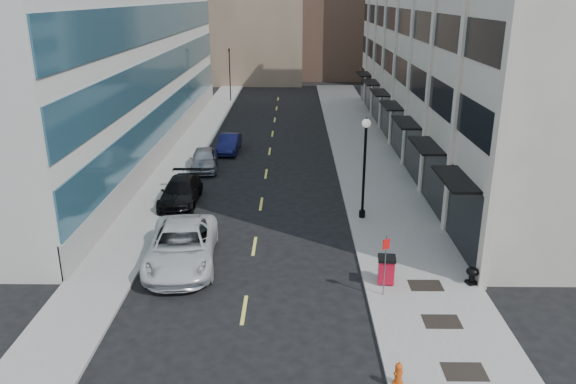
{
  "coord_description": "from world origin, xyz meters",
  "views": [
    {
      "loc": [
        1.97,
        -17.49,
        11.85
      ],
      "look_at": [
        1.68,
        8.44,
        2.72
      ],
      "focal_mm": 35.0,
      "sensor_mm": 36.0,
      "label": 1
    }
  ],
  "objects_px": {
    "urn_planter": "(472,274)",
    "fire_hydrant": "(398,373)",
    "car_black_pickup": "(181,192)",
    "car_blue_sedan": "(229,143)",
    "lamppost": "(365,159)",
    "car_silver_sedan": "(204,159)",
    "sign_post": "(385,257)",
    "traffic_signal": "(229,52)",
    "trash_bin": "(386,269)",
    "car_white_van": "(182,246)"
  },
  "relations": [
    {
      "from": "car_blue_sedan",
      "to": "lamppost",
      "type": "relative_size",
      "value": 0.76
    },
    {
      "from": "traffic_signal",
      "to": "car_blue_sedan",
      "type": "bearing_deg",
      "value": -84.1
    },
    {
      "from": "lamppost",
      "to": "urn_planter",
      "type": "distance_m",
      "value": 8.98
    },
    {
      "from": "fire_hydrant",
      "to": "sign_post",
      "type": "relative_size",
      "value": 0.3
    },
    {
      "from": "trash_bin",
      "to": "car_black_pickup",
      "type": "bearing_deg",
      "value": 143.12
    },
    {
      "from": "traffic_signal",
      "to": "car_silver_sedan",
      "type": "height_order",
      "value": "traffic_signal"
    },
    {
      "from": "traffic_signal",
      "to": "car_blue_sedan",
      "type": "height_order",
      "value": "traffic_signal"
    },
    {
      "from": "car_white_van",
      "to": "car_silver_sedan",
      "type": "height_order",
      "value": "car_white_van"
    },
    {
      "from": "lamppost",
      "to": "car_blue_sedan",
      "type": "bearing_deg",
      "value": 122.37
    },
    {
      "from": "traffic_signal",
      "to": "fire_hydrant",
      "type": "xyz_separation_m",
      "value": [
        10.8,
        -50.63,
        -5.17
      ]
    },
    {
      "from": "car_silver_sedan",
      "to": "sign_post",
      "type": "xyz_separation_m",
      "value": [
        10.12,
        -18.01,
        1.1
      ]
    },
    {
      "from": "traffic_signal",
      "to": "sign_post",
      "type": "bearing_deg",
      "value": -76.06
    },
    {
      "from": "car_black_pickup",
      "to": "fire_hydrant",
      "type": "distance_m",
      "value": 19.46
    },
    {
      "from": "car_silver_sedan",
      "to": "urn_planter",
      "type": "bearing_deg",
      "value": -56.95
    },
    {
      "from": "car_black_pickup",
      "to": "sign_post",
      "type": "relative_size",
      "value": 1.94
    },
    {
      "from": "traffic_signal",
      "to": "fire_hydrant",
      "type": "distance_m",
      "value": 52.02
    },
    {
      "from": "fire_hydrant",
      "to": "trash_bin",
      "type": "height_order",
      "value": "trash_bin"
    },
    {
      "from": "trash_bin",
      "to": "traffic_signal",
      "type": "bearing_deg",
      "value": 110.56
    },
    {
      "from": "traffic_signal",
      "to": "trash_bin",
      "type": "xyz_separation_m",
      "value": [
        11.43,
        -43.96,
        -4.91
      ]
    },
    {
      "from": "urn_planter",
      "to": "car_black_pickup",
      "type": "bearing_deg",
      "value": 145.22
    },
    {
      "from": "car_white_van",
      "to": "urn_planter",
      "type": "xyz_separation_m",
      "value": [
        12.8,
        -2.0,
        -0.3
      ]
    },
    {
      "from": "car_white_van",
      "to": "fire_hydrant",
      "type": "distance_m",
      "value": 12.12
    },
    {
      "from": "car_silver_sedan",
      "to": "trash_bin",
      "type": "relative_size",
      "value": 3.69
    },
    {
      "from": "traffic_signal",
      "to": "car_blue_sedan",
      "type": "relative_size",
      "value": 1.62
    },
    {
      "from": "car_black_pickup",
      "to": "car_blue_sedan",
      "type": "xyz_separation_m",
      "value": [
        1.6,
        11.75,
        -0.05
      ]
    },
    {
      "from": "car_silver_sedan",
      "to": "car_blue_sedan",
      "type": "relative_size",
      "value": 1.04
    },
    {
      "from": "car_white_van",
      "to": "traffic_signal",
      "type": "bearing_deg",
      "value": 88.38
    },
    {
      "from": "fire_hydrant",
      "to": "traffic_signal",
      "type": "bearing_deg",
      "value": 81.18
    },
    {
      "from": "car_white_van",
      "to": "trash_bin",
      "type": "relative_size",
      "value": 5.42
    },
    {
      "from": "car_silver_sedan",
      "to": "urn_planter",
      "type": "xyz_separation_m",
      "value": [
        14.06,
        -17.0,
        -0.15
      ]
    },
    {
      "from": "trash_bin",
      "to": "sign_post",
      "type": "relative_size",
      "value": 0.45
    },
    {
      "from": "car_blue_sedan",
      "to": "urn_planter",
      "type": "height_order",
      "value": "car_blue_sedan"
    },
    {
      "from": "car_white_van",
      "to": "trash_bin",
      "type": "distance_m",
      "value": 9.33
    },
    {
      "from": "traffic_signal",
      "to": "car_silver_sedan",
      "type": "relative_size",
      "value": 1.56
    },
    {
      "from": "car_blue_sedan",
      "to": "trash_bin",
      "type": "height_order",
      "value": "car_blue_sedan"
    },
    {
      "from": "car_white_van",
      "to": "fire_hydrant",
      "type": "bearing_deg",
      "value": -50.18
    },
    {
      "from": "car_silver_sedan",
      "to": "car_white_van",
      "type": "bearing_deg",
      "value": -91.75
    },
    {
      "from": "fire_hydrant",
      "to": "urn_planter",
      "type": "xyz_separation_m",
      "value": [
        4.3,
        6.63,
        0.07
      ]
    },
    {
      "from": "car_white_van",
      "to": "lamppost",
      "type": "relative_size",
      "value": 1.16
    },
    {
      "from": "lamppost",
      "to": "car_black_pickup",
      "type": "bearing_deg",
      "value": 167.18
    },
    {
      "from": "car_black_pickup",
      "to": "urn_planter",
      "type": "height_order",
      "value": "car_black_pickup"
    },
    {
      "from": "traffic_signal",
      "to": "trash_bin",
      "type": "bearing_deg",
      "value": -75.43
    },
    {
      "from": "urn_planter",
      "to": "fire_hydrant",
      "type": "bearing_deg",
      "value": -122.98
    },
    {
      "from": "car_white_van",
      "to": "car_silver_sedan",
      "type": "bearing_deg",
      "value": 90.04
    },
    {
      "from": "sign_post",
      "to": "car_black_pickup",
      "type": "bearing_deg",
      "value": 110.55
    },
    {
      "from": "trash_bin",
      "to": "urn_planter",
      "type": "relative_size",
      "value": 1.6
    },
    {
      "from": "car_silver_sedan",
      "to": "lamppost",
      "type": "distance_m",
      "value": 14.16
    },
    {
      "from": "car_silver_sedan",
      "to": "sign_post",
      "type": "bearing_deg",
      "value": -67.2
    },
    {
      "from": "traffic_signal",
      "to": "lamppost",
      "type": "height_order",
      "value": "traffic_signal"
    },
    {
      "from": "car_black_pickup",
      "to": "trash_bin",
      "type": "xyz_separation_m",
      "value": [
        10.73,
        -9.96,
        0.05
      ]
    }
  ]
}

